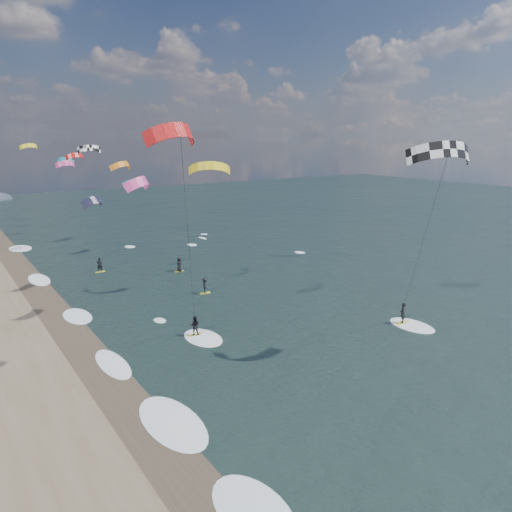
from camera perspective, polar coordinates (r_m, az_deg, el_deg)
ground at (r=30.79m, az=14.71°, el=-17.06°), size 260.00×260.00×0.00m
wet_sand_strip at (r=32.34m, az=-14.97°, el=-15.48°), size 3.00×240.00×0.00m
kitesurfer_near_a at (r=36.16m, az=20.31°, el=7.06°), size 7.93×9.03×15.61m
kitesurfer_near_b at (r=32.91m, az=-7.79°, el=5.23°), size 6.95×8.52×16.67m
far_kitesurfers at (r=55.12m, az=-9.48°, el=-1.96°), size 8.89×14.74×1.70m
bg_kite_field at (r=73.84m, az=-17.60°, el=10.15°), size 13.95×71.57×5.75m
shoreline_surf at (r=36.71m, az=-15.64°, el=-11.86°), size 2.40×79.40×0.11m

